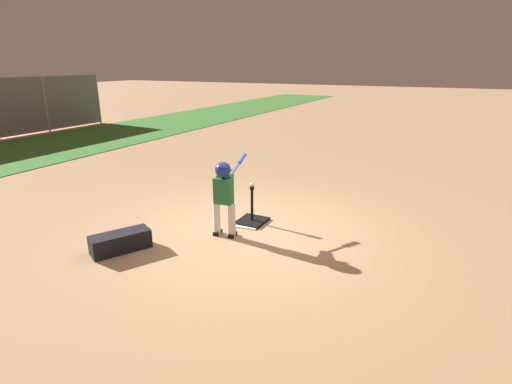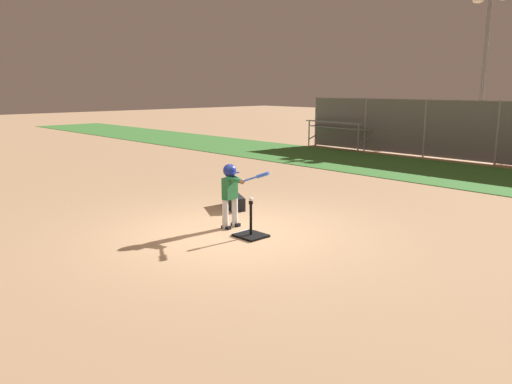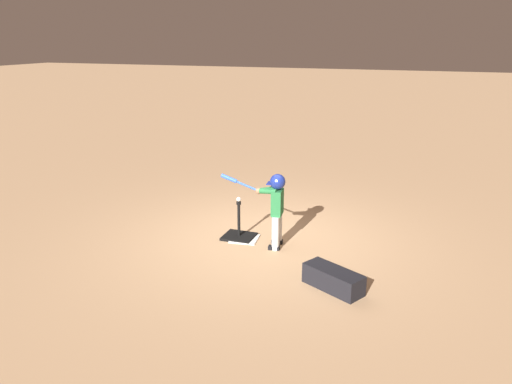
{
  "view_description": "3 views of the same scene",
  "coord_description": "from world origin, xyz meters",
  "px_view_note": "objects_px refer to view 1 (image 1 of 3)",
  "views": [
    {
      "loc": [
        -5.29,
        -2.84,
        2.62
      ],
      "look_at": [
        0.29,
        -0.01,
        0.6
      ],
      "focal_mm": 28.0,
      "sensor_mm": 36.0,
      "label": 1
    },
    {
      "loc": [
        6.59,
        -5.65,
        2.59
      ],
      "look_at": [
        0.38,
        0.26,
        0.78
      ],
      "focal_mm": 35.0,
      "sensor_mm": 36.0,
      "label": 2
    },
    {
      "loc": [
        -2.55,
        7.3,
        3.24
      ],
      "look_at": [
        -0.02,
        0.42,
        0.94
      ],
      "focal_mm": 35.0,
      "sensor_mm": 36.0,
      "label": 3
    }
  ],
  "objects_px": {
    "batting_tee": "(252,218)",
    "equipment_bag": "(121,242)",
    "baseball": "(252,185)",
    "batter_child": "(224,189)"
  },
  "relations": [
    {
      "from": "baseball",
      "to": "batter_child",
      "type": "bearing_deg",
      "value": 169.06
    },
    {
      "from": "batter_child",
      "to": "baseball",
      "type": "bearing_deg",
      "value": -10.94
    },
    {
      "from": "baseball",
      "to": "equipment_bag",
      "type": "xyz_separation_m",
      "value": [
        -1.85,
        1.2,
        -0.54
      ]
    },
    {
      "from": "batting_tee",
      "to": "baseball",
      "type": "distance_m",
      "value": 0.61
    },
    {
      "from": "equipment_bag",
      "to": "batting_tee",
      "type": "bearing_deg",
      "value": -5.29
    },
    {
      "from": "batting_tee",
      "to": "equipment_bag",
      "type": "xyz_separation_m",
      "value": [
        -1.85,
        1.2,
        0.07
      ]
    },
    {
      "from": "batter_child",
      "to": "equipment_bag",
      "type": "height_order",
      "value": "batter_child"
    },
    {
      "from": "batting_tee",
      "to": "batter_child",
      "type": "xyz_separation_m",
      "value": [
        -0.67,
        0.13,
        0.7
      ]
    },
    {
      "from": "batting_tee",
      "to": "baseball",
      "type": "relative_size",
      "value": 8.67
    },
    {
      "from": "batting_tee",
      "to": "equipment_bag",
      "type": "height_order",
      "value": "batting_tee"
    }
  ]
}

